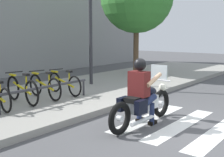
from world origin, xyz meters
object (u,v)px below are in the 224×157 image
object	(u,v)px
bicycle_1	(22,90)
bike_rack	(47,88)
bicycle_2	(45,86)
street_lamp	(90,11)
motorcycle	(143,104)
bicycle_3	(64,83)
rider	(141,87)

from	to	relation	value
bicycle_1	bike_rack	distance (m)	0.67
bicycle_2	bike_rack	world-z (taller)	bicycle_2
bike_rack	street_lamp	bearing A→B (deg)	21.41
motorcycle	street_lamp	world-z (taller)	street_lamp
bicycle_1	bicycle_3	world-z (taller)	bicycle_1
rider	bicycle_3	distance (m)	3.28
bicycle_3	bike_rack	bearing A→B (deg)	-153.28
street_lamp	bicycle_1	bearing A→B (deg)	-169.64
bicycle_3	street_lamp	size ratio (longest dim) A/B	0.36
bicycle_2	street_lamp	xyz separation A→B (m)	(2.60, 0.61, 2.21)
bicycle_1	street_lamp	world-z (taller)	street_lamp
bicycle_1	bicycle_3	distance (m)	1.47
bicycle_1	rider	bearing A→B (deg)	-77.31
rider	bike_rack	distance (m)	2.66
bicycle_2	street_lamp	distance (m)	3.47
bicycle_1	bicycle_2	bearing A→B (deg)	0.04
street_lamp	bicycle_3	bearing A→B (deg)	-161.94
bicycle_3	bicycle_1	bearing A→B (deg)	-179.95
rider	bike_rack	world-z (taller)	rider
bicycle_1	bicycle_2	size ratio (longest dim) A/B	1.03
motorcycle	bicycle_2	xyz separation A→B (m)	(-0.06, 3.18, 0.04)
rider	street_lamp	world-z (taller)	street_lamp
bicycle_3	rider	bearing A→B (deg)	-103.36
bicycle_2	street_lamp	world-z (taller)	street_lamp
bicycle_3	motorcycle	bearing A→B (deg)	-102.02
rider	bicycle_2	bearing A→B (deg)	89.64
bicycle_1	bike_rack	bearing A→B (deg)	-56.48
motorcycle	bicycle_1	distance (m)	3.28
bicycle_1	street_lamp	size ratio (longest dim) A/B	0.37
bicycle_3	street_lamp	distance (m)	2.96
rider	bicycle_3	world-z (taller)	rider
motorcycle	bicycle_3	size ratio (longest dim) A/B	1.39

